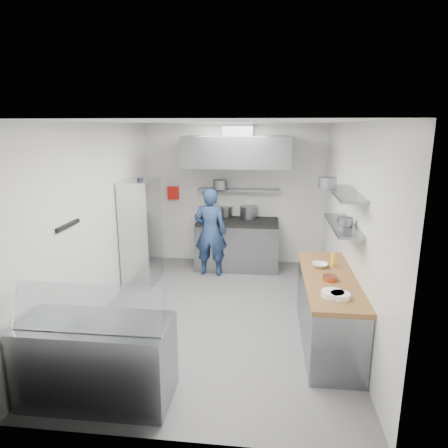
# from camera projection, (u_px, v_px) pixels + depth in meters

# --- Properties ---
(floor) EXTENTS (5.00, 5.00, 0.00)m
(floor) POSITION_uv_depth(u_px,v_px,m) (220.00, 314.00, 5.98)
(floor) COLOR #535355
(floor) RESTS_ON ground
(ceiling) EXTENTS (5.00, 5.00, 0.00)m
(ceiling) POSITION_uv_depth(u_px,v_px,m) (219.00, 122.00, 5.31)
(ceiling) COLOR silver
(ceiling) RESTS_ON wall_back
(wall_back) EXTENTS (3.60, 2.80, 0.02)m
(wall_back) POSITION_uv_depth(u_px,v_px,m) (235.00, 194.00, 8.06)
(wall_back) COLOR white
(wall_back) RESTS_ON floor
(wall_front) EXTENTS (3.60, 2.80, 0.02)m
(wall_front) POSITION_uv_depth(u_px,v_px,m) (181.00, 297.00, 3.23)
(wall_front) COLOR white
(wall_front) RESTS_ON floor
(wall_left) EXTENTS (2.80, 5.00, 0.02)m
(wall_left) POSITION_uv_depth(u_px,v_px,m) (97.00, 220.00, 5.84)
(wall_left) COLOR white
(wall_left) RESTS_ON floor
(wall_right) EXTENTS (2.80, 5.00, 0.02)m
(wall_right) POSITION_uv_depth(u_px,v_px,m) (350.00, 227.00, 5.45)
(wall_right) COLOR white
(wall_right) RESTS_ON floor
(gas_range) EXTENTS (1.60, 0.80, 0.90)m
(gas_range) POSITION_uv_depth(u_px,v_px,m) (238.00, 245.00, 7.89)
(gas_range) COLOR gray
(gas_range) RESTS_ON floor
(cooktop) EXTENTS (1.57, 0.78, 0.06)m
(cooktop) POSITION_uv_depth(u_px,v_px,m) (238.00, 222.00, 7.77)
(cooktop) COLOR black
(cooktop) RESTS_ON gas_range
(stock_pot_left) EXTENTS (0.31, 0.31, 0.20)m
(stock_pot_left) POSITION_uv_depth(u_px,v_px,m) (225.00, 211.00, 8.12)
(stock_pot_left) COLOR slate
(stock_pot_left) RESTS_ON cooktop
(stock_pot_mid) EXTENTS (0.35, 0.35, 0.24)m
(stock_pot_mid) POSITION_uv_depth(u_px,v_px,m) (249.00, 212.00, 7.92)
(stock_pot_mid) COLOR slate
(stock_pot_mid) RESTS_ON cooktop
(over_range_shelf) EXTENTS (1.60, 0.30, 0.04)m
(over_range_shelf) POSITION_uv_depth(u_px,v_px,m) (239.00, 190.00, 7.86)
(over_range_shelf) COLOR gray
(over_range_shelf) RESTS_ON wall_back
(shelf_pot_a) EXTENTS (0.28, 0.28, 0.18)m
(shelf_pot_a) POSITION_uv_depth(u_px,v_px,m) (220.00, 185.00, 7.82)
(shelf_pot_a) COLOR slate
(shelf_pot_a) RESTS_ON over_range_shelf
(extractor_hood) EXTENTS (1.90, 1.15, 0.55)m
(extractor_hood) POSITION_uv_depth(u_px,v_px,m) (238.00, 151.00, 7.27)
(extractor_hood) COLOR gray
(extractor_hood) RESTS_ON wall_back
(hood_duct) EXTENTS (0.55, 0.55, 0.24)m
(hood_duct) POSITION_uv_depth(u_px,v_px,m) (239.00, 130.00, 7.40)
(hood_duct) COLOR slate
(hood_duct) RESTS_ON extractor_hood
(red_firebox) EXTENTS (0.22, 0.10, 0.26)m
(red_firebox) POSITION_uv_depth(u_px,v_px,m) (173.00, 193.00, 8.13)
(red_firebox) COLOR red
(red_firebox) RESTS_ON wall_back
(chef) EXTENTS (0.63, 0.44, 1.66)m
(chef) POSITION_uv_depth(u_px,v_px,m) (210.00, 232.00, 7.41)
(chef) COLOR navy
(chef) RESTS_ON floor
(wire_rack) EXTENTS (0.50, 0.90, 1.85)m
(wire_rack) POSITION_uv_depth(u_px,v_px,m) (142.00, 232.00, 7.04)
(wire_rack) COLOR silver
(wire_rack) RESTS_ON floor
(rack_bin_a) EXTENTS (0.16, 0.20, 0.18)m
(rack_bin_a) POSITION_uv_depth(u_px,v_px,m) (139.00, 242.00, 6.89)
(rack_bin_a) COLOR white
(rack_bin_a) RESTS_ON wire_rack
(rack_bin_b) EXTENTS (0.13, 0.16, 0.15)m
(rack_bin_b) POSITION_uv_depth(u_px,v_px,m) (146.00, 207.00, 7.28)
(rack_bin_b) COLOR yellow
(rack_bin_b) RESTS_ON wire_rack
(rack_jar) EXTENTS (0.10, 0.10, 0.18)m
(rack_jar) POSITION_uv_depth(u_px,v_px,m) (140.00, 184.00, 6.74)
(rack_jar) COLOR black
(rack_jar) RESTS_ON wire_rack
(knife_strip) EXTENTS (0.04, 0.55, 0.05)m
(knife_strip) POSITION_uv_depth(u_px,v_px,m) (68.00, 225.00, 4.93)
(knife_strip) COLOR black
(knife_strip) RESTS_ON wall_left
(prep_counter_base) EXTENTS (0.62, 2.00, 0.84)m
(prep_counter_base) POSITION_uv_depth(u_px,v_px,m) (328.00, 312.00, 5.14)
(prep_counter_base) COLOR gray
(prep_counter_base) RESTS_ON floor
(prep_counter_top) EXTENTS (0.65, 2.04, 0.06)m
(prep_counter_top) POSITION_uv_depth(u_px,v_px,m) (330.00, 279.00, 5.03)
(prep_counter_top) COLOR brown
(prep_counter_top) RESTS_ON prep_counter_base
(plate_stack_a) EXTENTS (0.25, 0.25, 0.06)m
(plate_stack_a) POSITION_uv_depth(u_px,v_px,m) (333.00, 294.00, 4.44)
(plate_stack_a) COLOR white
(plate_stack_a) RESTS_ON prep_counter_top
(plate_stack_b) EXTENTS (0.22, 0.22, 0.06)m
(plate_stack_b) POSITION_uv_depth(u_px,v_px,m) (340.00, 296.00, 4.39)
(plate_stack_b) COLOR white
(plate_stack_b) RESTS_ON prep_counter_top
(copper_pan) EXTENTS (0.17, 0.17, 0.06)m
(copper_pan) POSITION_uv_depth(u_px,v_px,m) (330.00, 278.00, 4.90)
(copper_pan) COLOR #BD5635
(copper_pan) RESTS_ON prep_counter_top
(squeeze_bottle) EXTENTS (0.05, 0.05, 0.18)m
(squeeze_bottle) POSITION_uv_depth(u_px,v_px,m) (333.00, 260.00, 5.38)
(squeeze_bottle) COLOR yellow
(squeeze_bottle) RESTS_ON prep_counter_top
(mixing_bowl) EXTENTS (0.23, 0.23, 0.05)m
(mixing_bowl) POSITION_uv_depth(u_px,v_px,m) (320.00, 265.00, 5.37)
(mixing_bowl) COLOR white
(mixing_bowl) RESTS_ON prep_counter_top
(wall_shelf_lower) EXTENTS (0.30, 1.30, 0.04)m
(wall_shelf_lower) POSITION_uv_depth(u_px,v_px,m) (342.00, 225.00, 5.15)
(wall_shelf_lower) COLOR gray
(wall_shelf_lower) RESTS_ON wall_right
(wall_shelf_upper) EXTENTS (0.30, 1.30, 0.04)m
(wall_shelf_upper) POSITION_uv_depth(u_px,v_px,m) (345.00, 193.00, 5.05)
(wall_shelf_upper) COLOR gray
(wall_shelf_upper) RESTS_ON wall_right
(shelf_pot_c) EXTENTS (0.20, 0.20, 0.10)m
(shelf_pot_c) POSITION_uv_depth(u_px,v_px,m) (345.00, 221.00, 5.06)
(shelf_pot_c) COLOR slate
(shelf_pot_c) RESTS_ON wall_shelf_lower
(shelf_pot_d) EXTENTS (0.24, 0.24, 0.14)m
(shelf_pot_d) POSITION_uv_depth(u_px,v_px,m) (328.00, 183.00, 5.34)
(shelf_pot_d) COLOR slate
(shelf_pot_d) RESTS_ON wall_shelf_upper
(display_case) EXTENTS (1.50, 0.70, 0.85)m
(display_case) POSITION_uv_depth(u_px,v_px,m) (98.00, 361.00, 4.06)
(display_case) COLOR gray
(display_case) RESTS_ON floor
(display_glass) EXTENTS (1.47, 0.19, 0.42)m
(display_glass) POSITION_uv_depth(u_px,v_px,m) (87.00, 308.00, 3.79)
(display_glass) COLOR silver
(display_glass) RESTS_ON display_case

